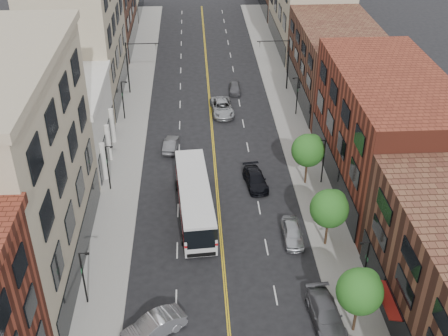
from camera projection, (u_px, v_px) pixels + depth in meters
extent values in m
cube|color=gray|center=(129.00, 138.00, 67.35)|extent=(4.00, 110.00, 0.15)
cube|color=gray|center=(294.00, 133.00, 68.33)|extent=(4.00, 110.00, 0.15)
cube|color=tan|center=(5.00, 176.00, 43.66)|extent=(10.00, 22.00, 18.00)
cube|color=silver|center=(59.00, 126.00, 61.54)|extent=(10.00, 14.00, 8.00)
cube|color=tan|center=(78.00, 31.00, 73.27)|extent=(10.00, 20.00, 18.00)
cube|color=#552E22|center=(99.00, 0.00, 90.99)|extent=(10.00, 20.00, 15.00)
cube|color=maroon|center=(385.00, 131.00, 56.23)|extent=(10.00, 22.00, 12.00)
cube|color=#552E22|center=(337.00, 63.00, 74.53)|extent=(10.00, 20.00, 10.00)
cube|color=tan|center=(309.00, 4.00, 91.23)|extent=(10.00, 22.00, 14.00)
cylinder|color=black|center=(355.00, 318.00, 41.37)|extent=(0.22, 0.22, 2.50)
sphere|color=#215418|center=(360.00, 291.00, 39.96)|extent=(3.40, 3.40, 3.40)
sphere|color=#215418|center=(366.00, 282.00, 40.06)|extent=(2.04, 2.04, 2.04)
cylinder|color=black|center=(326.00, 233.00, 49.83)|extent=(0.22, 0.22, 2.50)
sphere|color=#215418|center=(329.00, 209.00, 48.42)|extent=(3.40, 3.40, 3.40)
sphere|color=#215418|center=(335.00, 201.00, 48.52)|extent=(2.04, 2.04, 2.04)
cylinder|color=black|center=(306.00, 172.00, 58.29)|extent=(0.22, 0.22, 2.50)
sphere|color=#215418|center=(308.00, 150.00, 56.89)|extent=(3.40, 3.40, 3.40)
sphere|color=#215418|center=(312.00, 144.00, 56.98)|extent=(2.04, 2.04, 2.04)
cylinder|color=black|center=(83.00, 278.00, 43.09)|extent=(0.14, 0.14, 5.00)
cylinder|color=black|center=(84.00, 253.00, 41.78)|extent=(0.70, 0.10, 0.10)
cube|color=black|center=(87.00, 254.00, 41.82)|extent=(0.28, 0.14, 0.14)
cube|color=#19592D|center=(82.00, 270.00, 42.61)|extent=(0.04, 0.55, 0.35)
cylinder|color=black|center=(108.00, 168.00, 56.63)|extent=(0.14, 0.14, 5.00)
cylinder|color=black|center=(109.00, 147.00, 55.32)|extent=(0.70, 0.10, 0.10)
cube|color=black|center=(111.00, 147.00, 55.36)|extent=(0.28, 0.14, 0.14)
cube|color=#19592D|center=(107.00, 161.00, 56.15)|extent=(0.04, 0.55, 0.35)
cylinder|color=black|center=(123.00, 100.00, 70.17)|extent=(0.14, 0.14, 5.00)
cylinder|color=black|center=(124.00, 82.00, 68.86)|extent=(0.70, 0.10, 0.10)
cube|color=black|center=(126.00, 82.00, 68.90)|extent=(0.28, 0.14, 0.14)
cube|color=#19592D|center=(122.00, 94.00, 69.69)|extent=(0.04, 0.55, 0.35)
cylinder|color=black|center=(365.00, 267.00, 44.17)|extent=(0.14, 0.14, 5.00)
cylinder|color=black|center=(365.00, 243.00, 42.83)|extent=(0.70, 0.10, 0.10)
cube|color=black|center=(362.00, 243.00, 42.84)|extent=(0.28, 0.14, 0.14)
cube|color=#19592D|center=(367.00, 258.00, 43.69)|extent=(0.04, 0.55, 0.35)
cylinder|color=black|center=(323.00, 162.00, 57.71)|extent=(0.14, 0.14, 5.00)
cylinder|color=black|center=(322.00, 140.00, 56.37)|extent=(0.70, 0.10, 0.10)
cube|color=black|center=(320.00, 141.00, 56.38)|extent=(0.28, 0.14, 0.14)
cube|color=#19592D|center=(324.00, 154.00, 57.23)|extent=(0.04, 0.55, 0.35)
cylinder|color=black|center=(297.00, 96.00, 71.25)|extent=(0.14, 0.14, 5.00)
cylinder|color=black|center=(296.00, 78.00, 69.90)|extent=(0.70, 0.10, 0.10)
cube|color=black|center=(294.00, 78.00, 69.92)|extent=(0.28, 0.14, 0.14)
cube|color=#19592D|center=(298.00, 90.00, 70.77)|extent=(0.04, 0.55, 0.35)
cylinder|color=black|center=(128.00, 68.00, 76.35)|extent=(0.18, 0.18, 7.20)
cylinder|color=black|center=(142.00, 44.00, 74.66)|extent=(4.40, 0.12, 0.12)
imported|color=black|center=(156.00, 46.00, 74.96)|extent=(0.15, 0.18, 0.90)
cylinder|color=black|center=(288.00, 65.00, 77.43)|extent=(0.18, 0.18, 7.20)
cylinder|color=black|center=(273.00, 41.00, 75.52)|extent=(4.40, 0.12, 0.12)
imported|color=black|center=(260.00, 44.00, 75.65)|extent=(0.15, 0.18, 0.90)
cube|color=silver|center=(195.00, 199.00, 53.53)|extent=(3.80, 13.37, 3.19)
cube|color=black|center=(194.00, 192.00, 53.12)|extent=(3.85, 13.42, 1.15)
cube|color=#9D0B0F|center=(195.00, 202.00, 53.71)|extent=(3.85, 13.42, 0.24)
cube|color=black|center=(201.00, 241.00, 47.82)|extent=(2.42, 0.23, 1.76)
cylinder|color=black|center=(183.00, 240.00, 50.36)|extent=(0.38, 1.08, 1.06)
cylinder|color=black|center=(215.00, 237.00, 50.68)|extent=(0.38, 1.08, 1.06)
cylinder|color=black|center=(177.00, 186.00, 57.75)|extent=(0.38, 1.08, 1.06)
cylinder|color=black|center=(205.00, 184.00, 58.07)|extent=(0.38, 1.08, 1.06)
imported|color=#B7B9C0|center=(153.00, 327.00, 41.37)|extent=(5.14, 4.15, 1.64)
imported|color=#57575D|center=(326.00, 314.00, 42.46)|extent=(2.60, 5.55, 1.57)
imported|color=#A9ABB1|center=(293.00, 233.00, 50.85)|extent=(1.87, 4.48, 1.51)
imported|color=#505155|center=(171.00, 144.00, 64.77)|extent=(1.95, 4.28, 1.36)
imported|color=black|center=(255.00, 179.00, 58.39)|extent=(2.64, 5.17, 1.44)
imported|color=#9FA2A6|center=(222.00, 108.00, 72.64)|extent=(3.12, 6.06, 1.64)
imported|color=#525257|center=(235.00, 88.00, 78.28)|extent=(1.79, 3.95, 1.31)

